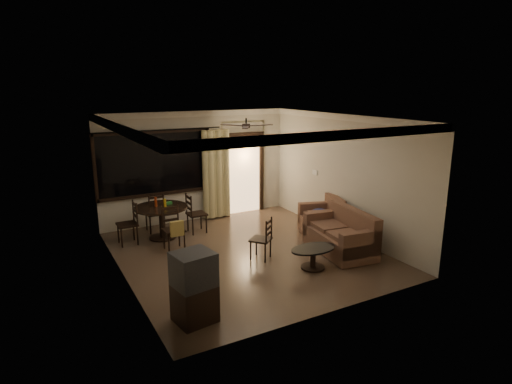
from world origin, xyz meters
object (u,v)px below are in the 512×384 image
side_chair (261,247)px  sofa (342,236)px  dining_chair_east (196,221)px  dining_chair_north (155,220)px  tv_cabinet (194,287)px  dining_chair_south (174,237)px  dining_table (161,213)px  armchair (323,220)px  coffee_table (313,255)px  dining_chair_west (128,232)px

side_chair → sofa: bearing=123.9°
dining_chair_east → dining_chair_north: bearing=57.3°
sofa → side_chair: sofa is taller
tv_cabinet → sofa: tv_cabinet is taller
dining_chair_north → sofa: size_ratio=0.54×
dining_chair_south → dining_table: bearing=89.9°
sofa → armchair: sofa is taller
side_chair → dining_chair_south: bearing=-82.7°
sofa → side_chair: bearing=171.4°
tv_cabinet → armchair: size_ratio=0.98×
tv_cabinet → dining_chair_north: bearing=72.8°
coffee_table → dining_chair_west: bearing=132.7°
dining_chair_north → armchair: size_ratio=0.86×
tv_cabinet → sofa: size_ratio=0.62×
dining_chair_east → sofa: dining_chair_east is taller
dining_chair_south → tv_cabinet: tv_cabinet is taller
dining_chair_north → tv_cabinet: 4.31m
dining_chair_south → coffee_table: size_ratio=1.01×
dining_chair_west → tv_cabinet: 3.73m
armchair → side_chair: 2.07m
dining_chair_east → dining_chair_north: same height
dining_chair_east → armchair: (2.54, -1.59, 0.08)m
tv_cabinet → coffee_table: size_ratio=1.15×
dining_chair_west → coffee_table: dining_chair_west is taller
dining_table → dining_chair_north: 0.62m
dining_chair_east → dining_chair_west: bearing=90.0°
dining_table → dining_chair_west: bearing=-179.8°
armchair → coffee_table: armchair is taller
dining_chair_south → dining_chair_north: (-0.00, 1.39, -0.02)m
dining_chair_south → armchair: (3.37, -0.73, 0.06)m
dining_chair_north → armchair: bearing=147.7°
dining_table → dining_chair_north: dining_table is taller
dining_table → dining_chair_west: dining_table is taller
coffee_table → dining_chair_south: bearing=133.1°
dining_table → dining_chair_east: bearing=0.0°
dining_chair_south → sofa: 3.55m
tv_cabinet → armchair: 4.54m
dining_chair_east → dining_chair_south: (-0.84, -0.86, 0.02)m
dining_chair_west → sofa: 4.65m
coffee_table → side_chair: side_chair is taller
dining_chair_west → dining_chair_south: 1.15m
dining_table → coffee_table: size_ratio=1.28×
dining_table → dining_chair_north: size_ratio=1.27×
dining_chair_north → coffee_table: bearing=119.6°
dining_chair_west → side_chair: (2.15, -2.15, -0.03)m
dining_table → side_chair: dining_table is taller
dining_chair_south → coffee_table: 2.97m
dining_chair_north → sofa: dining_chair_north is taller
dining_chair_south → tv_cabinet: bearing=-102.5°
dining_chair_west → dining_chair_east: bearing=90.0°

